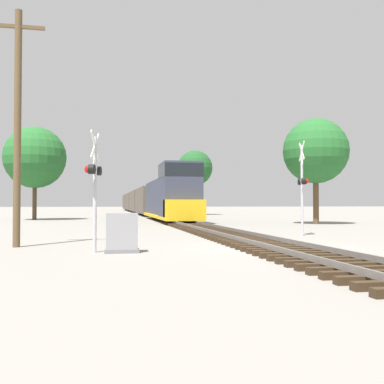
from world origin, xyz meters
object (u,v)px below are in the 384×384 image
(freight_train, at_px, (141,201))
(tree_mid_background, at_px, (35,158))
(tree_deep_background, at_px, (195,168))
(tree_far_right, at_px, (316,151))
(utility_pole, at_px, (18,123))
(relay_cabinet, at_px, (122,233))
(crossing_signal_far, at_px, (302,183))
(crossing_signal_near, at_px, (94,178))

(freight_train, height_order, tree_mid_background, tree_mid_background)
(tree_mid_background, distance_m, tree_deep_background, 24.49)
(freight_train, bearing_deg, tree_far_right, -75.70)
(tree_far_right, height_order, tree_deep_background, tree_deep_background)
(utility_pole, xyz_separation_m, tree_deep_background, (15.14, 43.42, 1.97))
(relay_cabinet, relative_size, tree_deep_background, 0.14)
(utility_pole, relative_size, tree_far_right, 1.06)
(utility_pole, bearing_deg, tree_far_right, 37.95)
(tree_far_right, bearing_deg, relay_cabinet, -131.44)
(relay_cabinet, height_order, tree_far_right, tree_far_right)
(utility_pole, relative_size, tree_mid_background, 0.96)
(crossing_signal_far, bearing_deg, relay_cabinet, 134.34)
(crossing_signal_near, relative_size, tree_far_right, 0.48)
(freight_train, relative_size, crossing_signal_near, 21.50)
(tree_deep_background, bearing_deg, tree_far_right, -83.11)
(tree_mid_background, height_order, tree_deep_background, tree_deep_background)
(tree_far_right, height_order, tree_mid_background, tree_mid_background)
(freight_train, distance_m, tree_far_right, 40.56)
(relay_cabinet, xyz_separation_m, tree_mid_background, (-7.05, 30.00, 5.27))
(crossing_signal_far, distance_m, tree_mid_background, 29.01)
(crossing_signal_near, distance_m, utility_pole, 4.10)
(crossing_signal_far, bearing_deg, crossing_signal_near, 130.90)
(utility_pole, bearing_deg, tree_mid_background, 97.16)
(relay_cabinet, distance_m, tree_deep_background, 47.70)
(relay_cabinet, bearing_deg, crossing_signal_far, 34.00)
(crossing_signal_near, bearing_deg, freight_train, -171.17)
(crossing_signal_far, distance_m, tree_deep_background, 40.24)
(crossing_signal_far, bearing_deg, tree_far_right, -18.90)
(freight_train, distance_m, tree_deep_background, 12.94)
(utility_pole, distance_m, tree_far_right, 23.65)
(crossing_signal_far, relative_size, utility_pole, 0.54)
(freight_train, xyz_separation_m, crossing_signal_near, (-5.93, -55.96, 0.43))
(crossing_signal_far, bearing_deg, freight_train, 14.64)
(crossing_signal_near, distance_m, tree_far_right, 23.35)
(crossing_signal_far, height_order, utility_pole, utility_pole)
(crossing_signal_near, relative_size, tree_deep_background, 0.43)
(freight_train, bearing_deg, relay_cabinet, -95.15)
(freight_train, height_order, utility_pole, utility_pole)
(crossing_signal_far, xyz_separation_m, tree_mid_background, (-15.89, 24.04, 3.37))
(relay_cabinet, height_order, utility_pole, utility_pole)
(relay_cabinet, relative_size, tree_mid_background, 0.14)
(freight_train, xyz_separation_m, tree_deep_background, (6.49, -10.27, 4.46))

